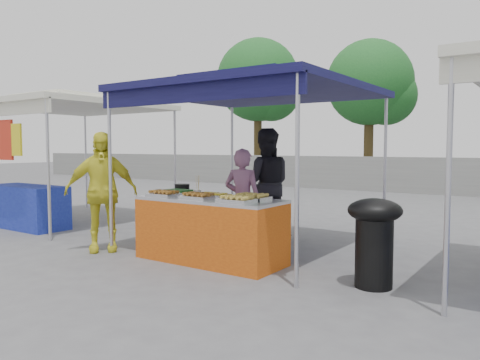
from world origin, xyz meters
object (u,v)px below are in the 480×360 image
Objects in this scene: vendor_table at (210,230)px; cooking_pot at (182,188)px; wok_burner at (374,235)px; customer_person at (101,192)px; vendor_woman at (243,201)px; helper_man at (265,184)px.

cooking_pot reaches higher than vendor_table.
wok_burner is (2.98, -0.26, -0.33)m from cooking_pot.
vendor_table is 1.14× the size of customer_person.
vendor_woman reaches higher than wok_burner.
wok_burner is 0.65× the size of vendor_woman.
cooking_pot is 1.18m from customer_person.
wok_burner reaches higher than cooking_pot.
customer_person is at bearing 20.07° from helper_man.
vendor_woman is at bearing 22.04° from cooking_pot.
vendor_woman is at bearing -16.31° from customer_person.
cooking_pot is 0.93m from vendor_woman.
customer_person reaches higher than vendor_woman.
vendor_woman is (0.05, 0.70, 0.33)m from vendor_table.
cooking_pot is at bearing 9.52° from vendor_woman.
wok_burner reaches higher than vendor_table.
customer_person reaches higher than cooking_pot.
wok_burner is 0.56× the size of customer_person.
vendor_woman reaches higher than cooking_pot.
wok_burner is 3.93m from customer_person.
vendor_woman is (0.85, 0.34, -0.16)m from cooking_pot.
helper_man reaches higher than wok_burner.
vendor_table is at bearing -35.18° from customer_person.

